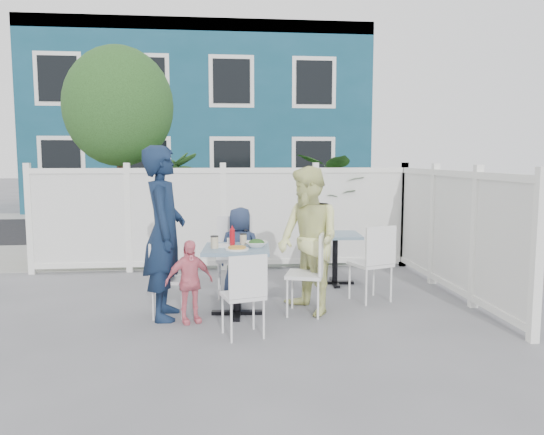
{
  "coord_description": "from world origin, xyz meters",
  "views": [
    {
      "loc": [
        -0.0,
        -5.83,
        1.77
      ],
      "look_at": [
        0.65,
        0.41,
        1.05
      ],
      "focal_mm": 35.0,
      "sensor_mm": 36.0,
      "label": 1
    }
  ],
  "objects": [
    {
      "name": "salt_shaker",
      "position": [
        0.13,
        0.23,
        0.8
      ],
      "size": [
        0.03,
        0.03,
        0.07
      ],
      "primitive_type": "cylinder",
      "color": "white",
      "rests_on": "main_table"
    },
    {
      "name": "pepper_shaker",
      "position": [
        0.18,
        0.27,
        0.81
      ],
      "size": [
        0.03,
        0.03,
        0.08
      ],
      "primitive_type": "cylinder",
      "color": "black",
      "rests_on": "main_table"
    },
    {
      "name": "chair_right",
      "position": [
        1.05,
        -0.08,
        0.54
      ],
      "size": [
        0.51,
        0.52,
        0.93
      ],
      "rotation": [
        0.0,
        0.0,
        1.28
      ],
      "color": "white",
      "rests_on": "ground"
    },
    {
      "name": "far_sidewalk",
      "position": [
        0.0,
        10.6,
        0.01
      ],
      "size": [
        24.0,
        1.6,
        0.01
      ],
      "primitive_type": "cube",
      "color": "gray",
      "rests_on": "ground"
    },
    {
      "name": "potted_shrub_b",
      "position": [
        1.8,
        3.0,
        0.9
      ],
      "size": [
        2.15,
        2.1,
        1.81
      ],
      "primitive_type": "imported",
      "rotation": [
        0.0,
        0.0,
        5.64
      ],
      "color": "#1D3917",
      "rests_on": "ground"
    },
    {
      "name": "chair_back",
      "position": [
        0.22,
        0.89,
        0.59
      ],
      "size": [
        0.47,
        0.46,
        1.01
      ],
      "rotation": [
        0.0,
        0.0,
        3.11
      ],
      "color": "white",
      "rests_on": "ground"
    },
    {
      "name": "utility_cabinet",
      "position": [
        -2.08,
        4.0,
        0.69
      ],
      "size": [
        0.81,
        0.64,
        1.37
      ],
      "primitive_type": "cube",
      "rotation": [
        0.0,
        0.0,
        0.16
      ],
      "color": "gold",
      "rests_on": "ground"
    },
    {
      "name": "toddler",
      "position": [
        -0.3,
        -0.23,
        0.45
      ],
      "size": [
        0.57,
        0.39,
        0.9
      ],
      "primitive_type": "imported",
      "rotation": [
        0.0,
        0.0,
        0.36
      ],
      "color": "pink",
      "rests_on": "ground"
    },
    {
      "name": "chair_left",
      "position": [
        -0.62,
        0.04,
        0.49
      ],
      "size": [
        0.37,
        0.39,
        0.84
      ],
      "rotation": [
        0.0,
        0.0,
        -1.56
      ],
      "color": "white",
      "rests_on": "ground"
    },
    {
      "name": "coffee_cup_b",
      "position": [
        0.3,
        0.2,
        0.83
      ],
      "size": [
        0.08,
        0.08,
        0.11
      ],
      "primitive_type": "cylinder",
      "color": "beige",
      "rests_on": "main_table"
    },
    {
      "name": "ketchup_bottle",
      "position": [
        0.17,
        0.09,
        0.86
      ],
      "size": [
        0.06,
        0.06,
        0.19
      ],
      "primitive_type": "cylinder",
      "color": "#AD0E17",
      "rests_on": "main_table"
    },
    {
      "name": "man",
      "position": [
        -0.58,
        -0.01,
        0.95
      ],
      "size": [
        0.46,
        0.69,
        1.89
      ],
      "primitive_type": "imported",
      "rotation": [
        0.0,
        0.0,
        1.57
      ],
      "color": "#11203A",
      "rests_on": "ground"
    },
    {
      "name": "plate_side",
      "position": [
        0.03,
        0.1,
        0.78
      ],
      "size": [
        0.23,
        0.23,
        0.02
      ],
      "primitive_type": "cylinder",
      "color": "white",
      "rests_on": "main_table"
    },
    {
      "name": "spare_table",
      "position": [
        1.63,
        1.31,
        0.55
      ],
      "size": [
        0.72,
        0.72,
        0.71
      ],
      "rotation": [
        0.0,
        0.0,
        -0.08
      ],
      "color": "#4A678D",
      "rests_on": "ground"
    },
    {
      "name": "plate_main",
      "position": [
        0.21,
        -0.15,
        0.78
      ],
      "size": [
        0.26,
        0.26,
        0.02
      ],
      "primitive_type": "cylinder",
      "color": "white",
      "rests_on": "main_table"
    },
    {
      "name": "potted_shrub_a",
      "position": [
        -0.7,
        3.1,
        0.92
      ],
      "size": [
        1.34,
        1.34,
        1.84
      ],
      "primitive_type": "imported",
      "rotation": [
        0.0,
        0.0,
        4.33
      ],
      "color": "#1D3917",
      "rests_on": "ground"
    },
    {
      "name": "salad_bowl",
      "position": [
        0.44,
        0.0,
        0.8
      ],
      "size": [
        0.24,
        0.24,
        0.06
      ],
      "primitive_type": "imported",
      "color": "white",
      "rests_on": "main_table"
    },
    {
      "name": "ground",
      "position": [
        0.0,
        0.0,
        0.0
      ],
      "size": [
        80.0,
        80.0,
        0.0
      ],
      "primitive_type": "plane",
      "color": "slate"
    },
    {
      "name": "main_table",
      "position": [
        0.21,
        0.01,
        0.59
      ],
      "size": [
        0.78,
        0.78,
        0.77
      ],
      "rotation": [
        0.0,
        0.0,
        -0.08
      ],
      "color": "#4A678D",
      "rests_on": "ground"
    },
    {
      "name": "chair_near",
      "position": [
        0.26,
        -0.8,
        0.49
      ],
      "size": [
        0.46,
        0.45,
        0.84
      ],
      "rotation": [
        0.0,
        0.0,
        0.26
      ],
      "color": "white",
      "rests_on": "ground"
    },
    {
      "name": "street",
      "position": [
        0.0,
        7.5,
        0.0
      ],
      "size": [
        24.0,
        5.0,
        0.01
      ],
      "primitive_type": "cube",
      "color": "black",
      "rests_on": "ground"
    },
    {
      "name": "woman",
      "position": [
        1.02,
        -0.01,
        0.83
      ],
      "size": [
        0.91,
        1.0,
        1.67
      ],
      "primitive_type": "imported",
      "rotation": [
        0.0,
        0.0,
        -1.14
      ],
      "color": "#DFE747",
      "rests_on": "ground"
    },
    {
      "name": "near_sidewalk",
      "position": [
        0.0,
        3.8,
        0.01
      ],
      "size": [
        24.0,
        2.6,
        0.01
      ],
      "primitive_type": "cube",
      "color": "gray",
      "rests_on": "ground"
    },
    {
      "name": "fence_back",
      "position": [
        0.1,
        2.4,
        0.78
      ],
      "size": [
        5.86,
        0.08,
        1.6
      ],
      "color": "white",
      "rests_on": "ground"
    },
    {
      "name": "tree",
      "position": [
        -1.6,
        3.3,
        2.59
      ],
      "size": [
        1.8,
        1.62,
        3.59
      ],
      "color": "#382316",
      "rests_on": "ground"
    },
    {
      "name": "fence_right",
      "position": [
        3.0,
        0.6,
        0.78
      ],
      "size": [
        0.08,
        3.66,
        1.6
      ],
      "rotation": [
        0.0,
        0.0,
        1.57
      ],
      "color": "white",
      "rests_on": "ground"
    },
    {
      "name": "boy",
      "position": [
        0.29,
        0.85,
        0.57
      ],
      "size": [
        0.64,
        0.52,
        1.14
      ],
      "primitive_type": "imported",
      "rotation": [
        0.0,
        0.0,
        2.81
      ],
      "color": "#212E4C",
      "rests_on": "ground"
    },
    {
      "name": "building",
      "position": [
        -0.5,
        14.0,
        3.0
      ],
      "size": [
        11.0,
        6.0,
        6.0
      ],
      "color": "#124153",
      "rests_on": "ground"
    },
    {
      "name": "coffee_cup_a",
      "position": [
        -0.03,
        -0.03,
        0.83
      ],
      "size": [
        0.08,
        0.08,
        0.13
      ],
      "primitive_type": "cylinder",
      "color": "beige",
      "rests_on": "main_table"
    },
    {
      "name": "chair_spare",
      "position": [
        1.9,
        0.34,
        0.55
      ],
      "size": [
        0.55,
        0.54,
        0.95
      ],
      "rotation": [
        0.0,
        0.0,
        0.35
      ],
      "color": "white",
      "rests_on": "ground"
    }
  ]
}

